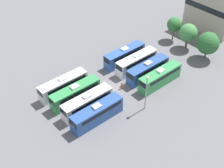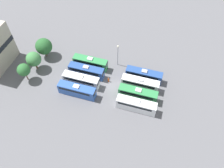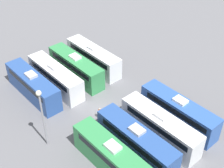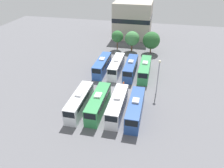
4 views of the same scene
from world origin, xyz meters
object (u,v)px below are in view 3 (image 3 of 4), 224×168
(bus_3, at_px, (33,85))
(bus_6, at_px, (136,141))
(bus_2, at_px, (56,77))
(light_pole, at_px, (42,110))
(bus_0, at_px, (93,57))
(bus_5, at_px, (160,126))
(worker_person, at_px, (100,114))
(bus_1, at_px, (76,67))
(bus_4, at_px, (179,111))
(bus_7, at_px, (113,158))

(bus_3, height_order, bus_6, same)
(bus_2, height_order, light_pole, light_pole)
(bus_0, xyz_separation_m, bus_2, (7.24, 0.53, 0.00))
(bus_5, distance_m, worker_person, 7.92)
(bus_1, height_order, bus_4, same)
(bus_2, distance_m, bus_5, 16.73)
(bus_0, xyz_separation_m, bus_5, (3.64, 16.87, 0.00))
(bus_4, height_order, bus_6, same)
(bus_2, xyz_separation_m, worker_person, (-0.47, 9.14, -1.06))
(bus_5, bearing_deg, bus_7, -1.27)
(bus_0, distance_m, bus_4, 16.64)
(worker_person, bearing_deg, bus_4, 134.22)
(bus_3, bearing_deg, bus_2, 174.28)
(bus_1, relative_size, light_pole, 1.34)
(bus_0, relative_size, worker_person, 6.28)
(bus_2, bearing_deg, light_pole, 51.14)
(bus_2, height_order, bus_5, same)
(bus_1, height_order, bus_7, same)
(bus_0, bearing_deg, bus_4, 90.04)
(light_pole, bearing_deg, bus_6, 131.56)
(bus_6, distance_m, light_pole, 10.79)
(bus_4, relative_size, bus_6, 1.00)
(light_pole, bearing_deg, bus_0, -147.36)
(bus_4, relative_size, bus_5, 1.00)
(bus_5, height_order, bus_6, same)
(bus_1, distance_m, worker_person, 9.87)
(bus_6, bearing_deg, bus_1, -102.81)
(bus_1, height_order, bus_3, same)
(bus_4, distance_m, bus_7, 10.79)
(bus_7, bearing_deg, bus_6, -179.19)
(bus_2, relative_size, bus_5, 1.00)
(bus_2, bearing_deg, bus_6, 89.79)
(bus_7, bearing_deg, worker_person, -119.66)
(bus_2, bearing_deg, bus_3, -5.72)
(bus_3, bearing_deg, light_pole, 68.66)
(bus_6, bearing_deg, worker_person, -94.36)
(bus_3, bearing_deg, worker_person, 112.17)
(bus_2, distance_m, bus_7, 16.57)
(bus_3, distance_m, bus_7, 16.52)
(bus_3, xyz_separation_m, light_pole, (3.45, 8.83, 3.46))
(bus_0, bearing_deg, bus_2, 4.19)
(bus_3, xyz_separation_m, worker_person, (-3.86, 9.48, -1.06))
(bus_0, distance_m, bus_1, 3.62)
(bus_3, relative_size, worker_person, 6.28)
(bus_2, bearing_deg, bus_0, -175.81)
(bus_2, xyz_separation_m, bus_5, (-3.59, 16.34, 0.00))
(bus_3, distance_m, bus_5, 18.09)
(bus_2, bearing_deg, worker_person, 92.96)
(bus_5, bearing_deg, bus_0, -102.18)
(bus_3, bearing_deg, bus_7, 89.49)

